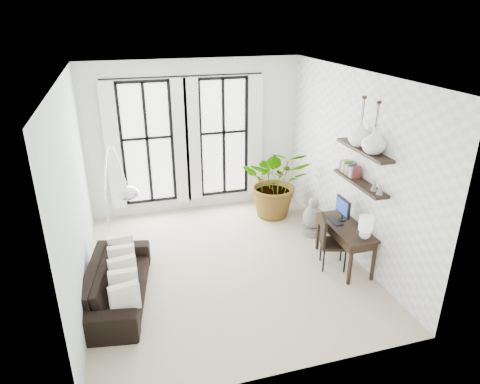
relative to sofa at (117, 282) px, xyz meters
name	(u,v)px	position (x,y,z in m)	size (l,w,h in m)	color
floor	(226,265)	(1.80, 0.44, -0.30)	(5.00, 5.00, 0.00)	#B3A48E
ceiling	(223,75)	(1.80, 0.44, 2.90)	(5.00, 5.00, 0.00)	white
wall_left	(74,195)	(-0.45, 0.44, 1.30)	(5.00, 5.00, 0.00)	silver
wall_right	(352,166)	(4.05, 0.44, 1.30)	(5.00, 5.00, 0.00)	white
wall_back	(195,138)	(1.80, 2.94, 1.30)	(4.50, 4.50, 0.00)	white
windows	(187,141)	(1.60, 2.86, 1.26)	(3.26, 0.13, 2.65)	white
wall_shelves	(360,169)	(3.91, -0.04, 1.42)	(0.25, 1.30, 0.60)	black
sofa	(117,282)	(0.00, 0.00, 0.00)	(2.08, 0.81, 0.61)	black
throw_pillows	(123,270)	(0.10, 0.00, 0.20)	(0.40, 1.52, 0.40)	white
plant	(276,181)	(3.31, 2.07, 0.47)	(1.39, 1.20, 1.54)	#2D7228
desk	(347,230)	(3.75, -0.13, 0.39)	(0.52, 1.24, 1.13)	black
desk_chair	(329,239)	(3.46, -0.06, 0.23)	(0.56, 0.56, 0.93)	black
arc_lamp	(112,173)	(0.10, 0.91, 1.41)	(0.71, 2.05, 2.20)	silver
buddha	(312,219)	(3.71, 1.08, 0.02)	(0.42, 0.42, 0.76)	gray
vase_a	(374,141)	(3.91, -0.33, 1.96)	(0.37, 0.37, 0.38)	white
vase_b	(360,134)	(3.91, 0.07, 1.96)	(0.37, 0.37, 0.38)	white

